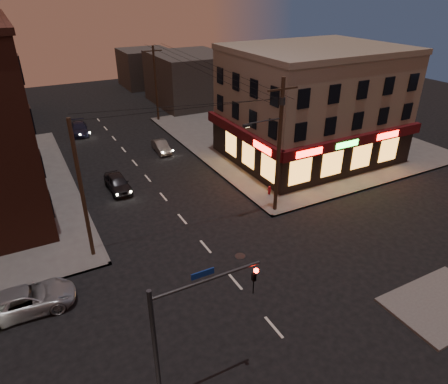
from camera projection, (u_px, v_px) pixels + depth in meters
ground at (235, 282)px, 23.46m from camera, size 120.00×120.00×0.00m
sidewalk_ne at (290, 136)px, 45.82m from camera, size 24.00×28.00×0.15m
pizza_building at (311, 104)px, 38.16m from camera, size 15.85×12.85×10.50m
bg_building_ne_a at (190, 79)px, 57.43m from camera, size 10.00×12.00×7.00m
bg_building_ne_b at (146, 68)px, 67.78m from camera, size 8.00×8.00×6.00m
utility_pole_main at (278, 140)px, 28.13m from camera, size 4.20×0.44×10.00m
utility_pole_far at (156, 84)px, 49.20m from camera, size 0.26×0.26×9.00m
utility_pole_west at (82, 192)px, 23.56m from camera, size 0.24×0.24×9.00m
traffic_signal at (181, 328)px, 14.83m from camera, size 4.49×0.32×6.47m
suv_cross at (27, 300)px, 21.11m from camera, size 5.06×2.53×1.38m
sedan_near at (118, 183)px, 33.57m from camera, size 1.70×4.11×1.39m
sedan_mid at (161, 147)px, 41.41m from camera, size 1.39×3.59×1.17m
sedan_far at (79, 128)px, 46.46m from camera, size 2.24×4.58×1.28m
fire_hydrant at (269, 190)px, 32.78m from camera, size 0.32×0.32×0.74m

